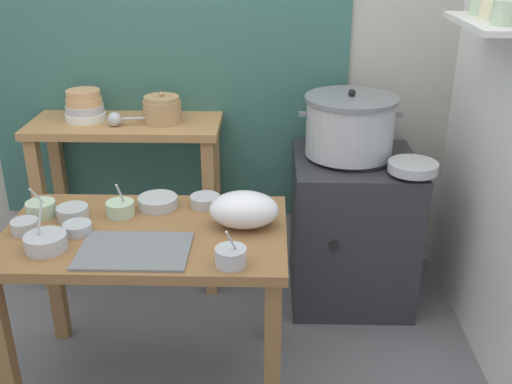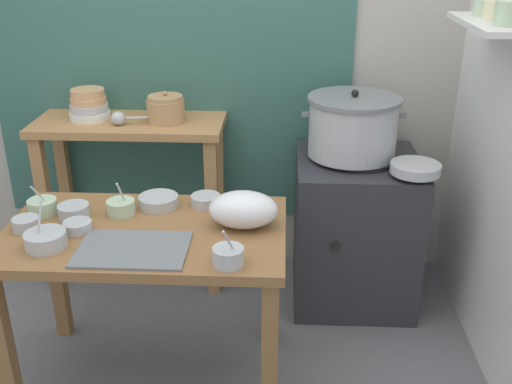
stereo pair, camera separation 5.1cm
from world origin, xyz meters
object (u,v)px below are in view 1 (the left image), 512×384
(serving_tray, at_px, (134,251))
(prep_bowl_6, at_px, (41,208))
(wide_pan, at_px, (413,167))
(prep_bowl_4, at_px, (25,226))
(prep_bowl_0, at_px, (158,202))
(ladle, at_px, (117,119))
(prep_bowl_7, at_px, (205,200))
(back_shelf_table, at_px, (128,163))
(prep_bowl_8, at_px, (73,212))
(steamer_pot, at_px, (350,125))
(prep_bowl_2, at_px, (77,228))
(prep_bowl_3, at_px, (231,256))
(plastic_bag, at_px, (244,210))
(prep_bowl_1, at_px, (120,208))
(stove_block, at_px, (351,228))
(bowl_stack_enamel, at_px, (85,106))
(prep_table, at_px, (147,255))
(clay_pot, at_px, (162,110))
(prep_bowl_5, at_px, (46,241))

(serving_tray, bearing_deg, prep_bowl_6, 147.04)
(wide_pan, relative_size, prep_bowl_4, 2.21)
(wide_pan, height_order, prep_bowl_0, wide_pan)
(ladle, height_order, prep_bowl_7, ladle)
(back_shelf_table, relative_size, prep_bowl_8, 7.66)
(steamer_pot, relative_size, prep_bowl_8, 3.92)
(ladle, relative_size, prep_bowl_2, 2.52)
(back_shelf_table, height_order, serving_tray, back_shelf_table)
(back_shelf_table, relative_size, prep_bowl_2, 8.81)
(ladle, xyz_separation_m, prep_bowl_3, (0.62, -1.00, -0.18))
(wide_pan, bearing_deg, prep_bowl_2, -159.37)
(plastic_bag, bearing_deg, prep_bowl_7, 133.14)
(prep_bowl_2, relative_size, prep_bowl_4, 1.06)
(ladle, height_order, prep_bowl_2, ladle)
(wide_pan, height_order, prep_bowl_1, prep_bowl_1)
(prep_bowl_2, bearing_deg, prep_bowl_1, 51.43)
(prep_bowl_2, distance_m, prep_bowl_7, 0.53)
(back_shelf_table, xyz_separation_m, prep_bowl_3, (0.60, -1.07, 0.08))
(serving_tray, height_order, prep_bowl_1, prep_bowl_1)
(prep_bowl_2, xyz_separation_m, prep_bowl_4, (-0.20, 0.00, 0.00))
(ladle, height_order, prep_bowl_0, ladle)
(steamer_pot, bearing_deg, prep_bowl_0, -149.32)
(stove_block, height_order, prep_bowl_2, stove_block)
(prep_bowl_2, bearing_deg, stove_block, 32.07)
(prep_bowl_7, bearing_deg, prep_bowl_3, -73.76)
(steamer_pot, relative_size, prep_bowl_4, 4.80)
(steamer_pot, bearing_deg, prep_bowl_8, -151.89)
(plastic_bag, bearing_deg, prep_bowl_3, -96.38)
(bowl_stack_enamel, xyz_separation_m, wide_pan, (1.58, -0.36, -0.17))
(prep_table, distance_m, prep_bowl_8, 0.35)
(ladle, distance_m, wide_pan, 1.43)
(stove_block, xyz_separation_m, prep_bowl_6, (-1.35, -0.58, 0.37))
(stove_block, relative_size, bowl_stack_enamel, 3.83)
(clay_pot, distance_m, plastic_bag, 0.91)
(steamer_pot, xyz_separation_m, clay_pot, (-0.92, 0.11, 0.04))
(wide_pan, relative_size, prep_bowl_2, 2.08)
(plastic_bag, height_order, prep_bowl_5, prep_bowl_5)
(steamer_pot, height_order, prep_bowl_1, steamer_pot)
(prep_bowl_3, distance_m, prep_bowl_7, 0.50)
(stove_block, distance_m, prep_bowl_6, 1.51)
(wide_pan, bearing_deg, serving_tray, -149.88)
(prep_bowl_0, relative_size, prep_bowl_7, 1.32)
(back_shelf_table, xyz_separation_m, prep_bowl_1, (0.13, -0.69, 0.07))
(bowl_stack_enamel, relative_size, ladle, 0.74)
(prep_bowl_4, relative_size, prep_bowl_6, 0.73)
(prep_bowl_0, relative_size, prep_bowl_1, 1.09)
(prep_bowl_6, bearing_deg, prep_bowl_1, 2.52)
(steamer_pot, distance_m, prep_bowl_4, 1.52)
(steamer_pot, distance_m, prep_bowl_1, 1.16)
(ladle, bearing_deg, wide_pan, -10.74)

